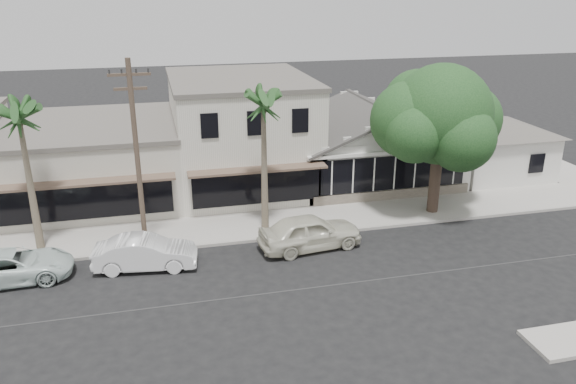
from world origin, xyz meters
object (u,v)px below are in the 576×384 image
object	(u,v)px
utility_pole	(137,154)
car_1	(145,253)
car_2	(12,266)
shade_tree	(438,117)
car_0	(310,232)

from	to	relation	value
utility_pole	car_1	bearing A→B (deg)	-89.91
car_2	car_1	bearing A→B (deg)	-94.88
utility_pole	shade_tree	bearing A→B (deg)	4.74
car_2	utility_pole	bearing A→B (deg)	-77.05
car_0	car_2	distance (m)	13.13
utility_pole	car_0	size ratio (longest dim) A/B	1.83
utility_pole	car_0	distance (m)	8.73
car_0	shade_tree	world-z (taller)	shade_tree
utility_pole	car_1	size ratio (longest dim) A/B	2.00
utility_pole	car_0	bearing A→B (deg)	-11.36
car_1	car_2	world-z (taller)	car_1
car_2	shade_tree	world-z (taller)	shade_tree
car_1	car_0	bearing A→B (deg)	-81.12
utility_pole	car_1	xyz separation A→B (m)	(0.00, -1.75, -4.05)
car_0	car_1	distance (m)	7.64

